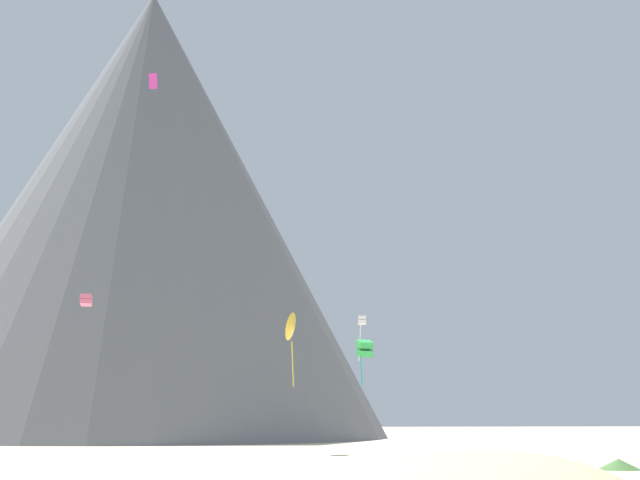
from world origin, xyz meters
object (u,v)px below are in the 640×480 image
rock_massif (152,229)px  kite_green_low (365,349)px  kite_magenta_high (153,81)px  kite_rainbow_low (86,300)px  bush_near_left (619,464)px  kite_white_low (362,321)px  kite_gold_low (293,327)px

rock_massif → kite_green_low: size_ratio=23.62×
kite_magenta_high → kite_rainbow_low: size_ratio=1.40×
bush_near_left → kite_green_low: kite_green_low is taller
bush_near_left → kite_white_low: size_ratio=0.56×
kite_rainbow_low → kite_green_low: size_ratio=0.25×
kite_gold_low → kite_green_low: (4.98, -5.66, -2.10)m
rock_massif → kite_magenta_high: rock_massif is taller
rock_massif → kite_rainbow_low: (-0.73, -52.04, -16.50)m
rock_massif → kite_green_low: rock_massif is taller
kite_magenta_high → kite_white_low: size_ratio=0.29×
kite_magenta_high → kite_green_low: bearing=52.2°
kite_magenta_high → kite_green_low: (16.71, -3.50, -21.88)m
rock_massif → kite_gold_low: (15.36, -49.27, -18.14)m
kite_gold_low → kite_green_low: size_ratio=1.68×
kite_rainbow_low → kite_white_low: bearing=34.3°
kite_white_low → rock_massif: bearing=-50.1°
bush_near_left → rock_massif: (-31.08, 73.79, 27.76)m
kite_green_low → kite_magenta_high: bearing=-21.6°
kite_magenta_high → kite_rainbow_low: (-4.35, -0.60, -18.15)m
kite_white_low → kite_green_low: 18.69m
bush_near_left → kite_gold_low: (-15.72, 24.52, 9.62)m
kite_rainbow_low → kite_green_low: (21.06, -2.90, -3.74)m
kite_white_low → kite_magenta_high: bearing=44.6°
kite_magenta_high → bush_near_left: bearing=24.9°
kite_gold_low → kite_white_low: size_ratio=1.39×
kite_magenta_high → kite_rainbow_low: 18.67m
kite_gold_low → kite_rainbow_low: size_ratio=6.63×
rock_massif → kite_magenta_high: size_ratio=66.60×
kite_magenta_high → kite_white_low: bearing=100.8°
bush_near_left → kite_white_low: bearing=102.2°
bush_near_left → kite_rainbow_low: 40.15m
kite_gold_low → kite_magenta_high: (-11.74, -2.16, 19.79)m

